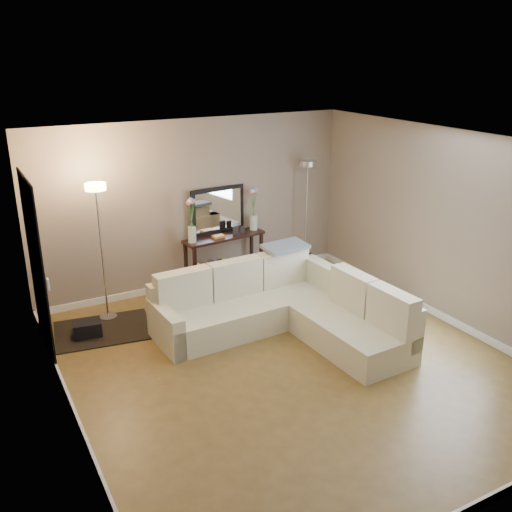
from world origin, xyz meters
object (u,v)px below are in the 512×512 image
floor_lamp_lit (99,226)px  floor_lamp_unlit (307,194)px  console_table (220,258)px  sectional_sofa (282,308)px

floor_lamp_lit → floor_lamp_unlit: (3.43, 0.25, -0.04)m
console_table → floor_lamp_unlit: size_ratio=0.72×
floor_lamp_unlit → floor_lamp_lit: bearing=-175.8°
console_table → floor_lamp_lit: size_ratio=0.70×
sectional_sofa → floor_lamp_lit: 2.65m
sectional_sofa → console_table: bearing=91.7°
sectional_sofa → floor_lamp_unlit: (1.49, 1.74, 0.99)m
sectional_sofa → console_table: sectional_sofa is taller
sectional_sofa → floor_lamp_unlit: floor_lamp_unlit is taller
sectional_sofa → console_table: 1.81m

